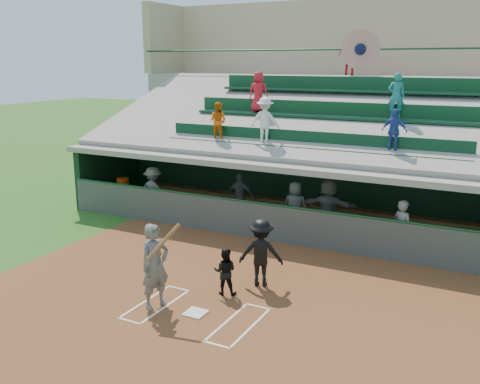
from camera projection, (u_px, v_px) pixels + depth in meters
The scene contains 19 objects.
ground at pixel (196, 314), 11.22m from camera, with size 100.00×100.00×0.00m, color #225317.
dirt_slab at pixel (208, 305), 11.65m from camera, with size 11.00×9.00×0.02m, color brown.
home_plate at pixel (196, 313), 11.21m from camera, with size 0.43×0.43×0.03m, color silver.
batters_box_chalk at pixel (196, 313), 11.21m from camera, with size 2.65×1.85×0.01m.
dugout_floor at pixel (308, 227), 17.04m from camera, with size 16.00×3.50×0.04m, color gray.
concourse_slab at pixel (366, 132), 22.31m from camera, with size 20.00×3.00×4.60m, color gray.
grandstand at pixel (345, 142), 19.75m from camera, with size 20.40×10.40×7.80m.
batter_at_plate at pixel (155, 266), 11.32m from camera, with size 0.95×0.81×1.95m.
catcher at pixel (225, 271), 12.04m from camera, with size 0.53×0.41×1.09m, color black.
home_umpire at pixel (261, 253), 12.48m from camera, with size 1.04×0.60×1.61m, color black.
dugout_bench at pixel (318, 210), 18.13m from camera, with size 13.94×0.42×0.42m, color brown.
white_table at pixel (122, 198), 19.26m from camera, with size 0.71×0.53×0.62m, color silver.
water_cooler at pixel (123, 184), 19.16m from camera, with size 0.43×0.43×0.43m, color #CB480B.
dugout_player_a at pixel (153, 191), 18.15m from camera, with size 1.07×0.62×1.66m, color #5C605A.
dugout_player_b at pixel (240, 196), 17.71m from camera, with size 0.91×0.38×1.55m, color #555752.
dugout_player_c at pixel (295, 207), 16.36m from camera, with size 0.77×0.50×1.58m, color #565954.
dugout_player_d at pixel (328, 207), 15.96m from camera, with size 1.63×0.52×1.76m, color #5B5D58.
dugout_player_e at pixel (402, 229), 14.13m from camera, with size 0.59×0.39×1.61m, color #5C5E59.
concourse_staff_a at pixel (350, 55), 21.46m from camera, with size 0.95×0.40×1.63m, color #B0141B.
Camera 1 is at (5.55, -8.70, 5.19)m, focal length 40.00 mm.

